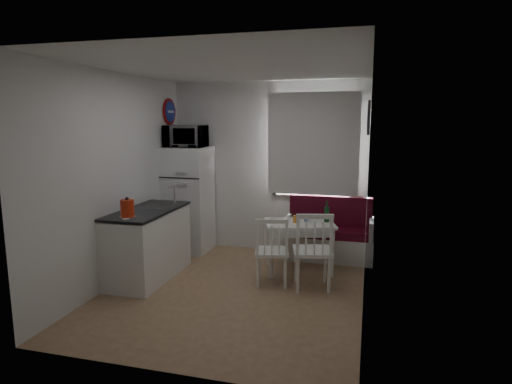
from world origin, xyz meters
TOP-DOWN VIEW (x-y plane):
  - floor at (0.00, 0.00)m, footprint 3.00×3.50m
  - ceiling at (0.00, 0.00)m, footprint 3.00×3.50m
  - wall_back at (0.00, 1.75)m, footprint 3.00×0.02m
  - wall_front at (0.00, -1.75)m, footprint 3.00×0.02m
  - wall_left at (-1.50, 0.00)m, footprint 0.02×3.50m
  - wall_right at (1.50, 0.00)m, footprint 0.02×3.50m
  - window at (0.70, 1.72)m, footprint 1.22×0.06m
  - curtain at (0.70, 1.65)m, footprint 1.35×0.02m
  - kitchen_counter at (-1.20, 0.16)m, footprint 0.62×1.32m
  - wall_sign at (-1.47, 1.45)m, footprint 0.03×0.40m
  - picture_frame at (1.48, 1.10)m, footprint 0.04×0.52m
  - bench at (0.98, 1.51)m, footprint 1.27×0.49m
  - dining_table at (0.64, 0.90)m, footprint 1.04×0.86m
  - chair_left at (0.39, 0.24)m, footprint 0.48×0.47m
  - chair_right at (0.89, 0.23)m, footprint 0.54×0.53m
  - fridge at (-1.18, 1.40)m, footprint 0.65×0.65m
  - microwave at (-1.18, 1.35)m, footprint 0.59×0.40m
  - kettle at (-1.15, -0.38)m, footprint 0.18×0.18m
  - wine_bottle at (0.99, 1.00)m, footprint 0.07×0.07m
  - drinking_glass_orange at (0.59, 0.85)m, footprint 0.06×0.06m
  - drinking_glass_blue at (0.72, 0.95)m, footprint 0.05×0.05m
  - plate at (0.34, 0.92)m, footprint 0.23×0.23m

SIDE VIEW (x-z plane):
  - floor at x=0.00m, z-range -0.01..0.01m
  - bench at x=0.98m, z-range -0.15..0.75m
  - kitchen_counter at x=-1.20m, z-range -0.12..1.04m
  - chair_left at x=0.39m, z-range 0.30..0.77m
  - chair_right at x=0.89m, z-range 0.34..0.85m
  - dining_table at x=0.64m, z-range 0.26..0.94m
  - plate at x=0.34m, z-range 0.68..0.69m
  - drinking_glass_blue at x=0.72m, z-range 0.68..0.77m
  - drinking_glass_orange at x=0.59m, z-range 0.68..0.77m
  - fridge at x=-1.18m, z-range 0.00..1.62m
  - wine_bottle at x=0.99m, z-range 0.68..0.96m
  - kettle at x=-1.15m, z-range 0.90..1.15m
  - wall_back at x=0.00m, z-range 0.00..2.60m
  - wall_front at x=0.00m, z-range 0.00..2.60m
  - wall_left at x=-1.50m, z-range 0.00..2.60m
  - wall_right at x=1.50m, z-range 0.00..2.60m
  - window at x=0.70m, z-range 0.89..2.36m
  - curtain at x=0.70m, z-range 0.93..2.42m
  - microwave at x=-1.18m, z-range 1.62..1.95m
  - picture_frame at x=1.48m, z-range 1.84..2.26m
  - wall_sign at x=-1.47m, z-range 1.95..2.35m
  - ceiling at x=0.00m, z-range 2.59..2.61m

